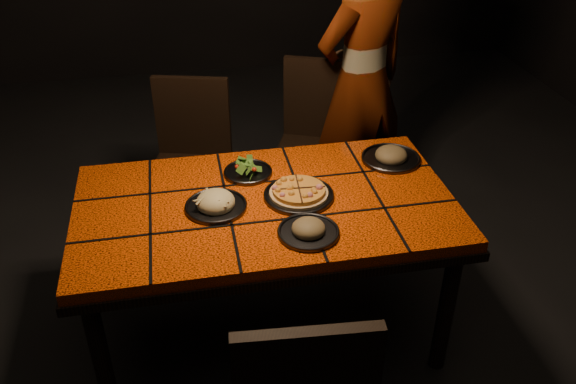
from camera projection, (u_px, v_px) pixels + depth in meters
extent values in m
cube|color=black|center=(268.00, 331.00, 3.00)|extent=(6.00, 7.00, 0.04)
cube|color=#E54407|center=(265.00, 206.00, 2.60)|extent=(1.60, 0.90, 0.05)
cube|color=black|center=(265.00, 214.00, 2.62)|extent=(1.62, 0.92, 0.04)
cylinder|color=black|center=(102.00, 360.00, 2.39)|extent=(0.07, 0.07, 0.66)
cylinder|color=black|center=(446.00, 311.00, 2.62)|extent=(0.07, 0.07, 0.66)
cylinder|color=black|center=(111.00, 247.00, 3.00)|extent=(0.07, 0.07, 0.66)
cylinder|color=black|center=(389.00, 215.00, 3.23)|extent=(0.07, 0.07, 0.66)
cube|color=black|center=(189.00, 172.00, 3.37)|extent=(0.52, 0.52, 0.04)
cube|color=black|center=(193.00, 116.00, 3.40)|extent=(0.42, 0.15, 0.46)
cylinder|color=black|center=(156.00, 223.00, 3.37)|extent=(0.04, 0.04, 0.43)
cylinder|color=black|center=(217.00, 226.00, 3.35)|extent=(0.04, 0.04, 0.43)
cylinder|color=black|center=(171.00, 190.00, 3.65)|extent=(0.04, 0.04, 0.43)
cylinder|color=black|center=(227.00, 192.00, 3.63)|extent=(0.04, 0.04, 0.43)
cube|color=black|center=(314.00, 154.00, 3.51)|extent=(0.57, 0.57, 0.04)
cube|color=black|center=(321.00, 99.00, 3.53)|extent=(0.42, 0.21, 0.48)
cylinder|color=black|center=(278.00, 203.00, 3.52)|extent=(0.04, 0.04, 0.45)
cylinder|color=black|center=(339.00, 210.00, 3.46)|extent=(0.04, 0.04, 0.45)
cylinder|color=black|center=(290.00, 172.00, 3.81)|extent=(0.04, 0.04, 0.45)
cylinder|color=black|center=(347.00, 178.00, 3.75)|extent=(0.04, 0.04, 0.45)
imported|color=brown|center=(362.00, 83.00, 3.42)|extent=(0.73, 0.62, 1.70)
cylinder|color=#3B3B40|center=(299.00, 196.00, 2.61)|extent=(0.30, 0.30, 0.01)
torus|color=#3B3B40|center=(299.00, 194.00, 2.60)|extent=(0.30, 0.30, 0.01)
cylinder|color=tan|center=(299.00, 193.00, 2.60)|extent=(0.27, 0.27, 0.01)
cylinder|color=gold|center=(299.00, 190.00, 2.59)|extent=(0.24, 0.24, 0.02)
cylinder|color=#3B3B40|center=(216.00, 207.00, 2.54)|extent=(0.26, 0.26, 0.01)
torus|color=#3B3B40|center=(216.00, 205.00, 2.53)|extent=(0.26, 0.26, 0.01)
ellipsoid|color=#CDC087|center=(216.00, 201.00, 2.52)|extent=(0.15, 0.15, 0.09)
cylinder|color=#3B3B40|center=(248.00, 173.00, 2.77)|extent=(0.22, 0.22, 0.01)
torus|color=#3B3B40|center=(248.00, 171.00, 2.77)|extent=(0.22, 0.22, 0.01)
cylinder|color=#3B3B40|center=(308.00, 233.00, 2.38)|extent=(0.24, 0.24, 0.01)
torus|color=#3B3B40|center=(308.00, 231.00, 2.38)|extent=(0.25, 0.25, 0.01)
ellipsoid|color=brown|center=(308.00, 227.00, 2.37)|extent=(0.15, 0.15, 0.08)
cylinder|color=#3B3B40|center=(391.00, 159.00, 2.88)|extent=(0.28, 0.28, 0.01)
torus|color=#3B3B40|center=(391.00, 157.00, 2.87)|extent=(0.28, 0.28, 0.01)
ellipsoid|color=brown|center=(391.00, 154.00, 2.86)|extent=(0.17, 0.17, 0.09)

